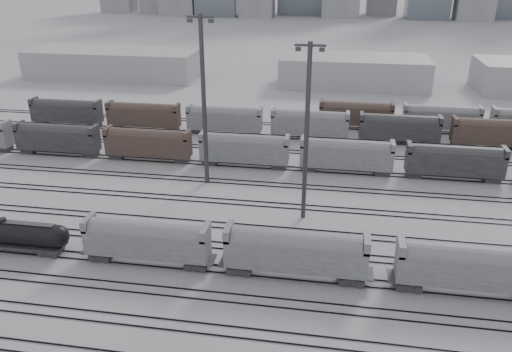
% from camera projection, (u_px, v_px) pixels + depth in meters
% --- Properties ---
extents(ground, '(900.00, 900.00, 0.00)m').
position_uv_depth(ground, '(272.00, 280.00, 55.06)').
color(ground, '#ADADB2').
rests_on(ground, ground).
extents(tracks, '(220.00, 71.50, 0.16)m').
position_uv_depth(tracks, '(288.00, 207.00, 70.86)').
color(tracks, black).
rests_on(tracks, ground).
extents(tank_car_b, '(16.40, 2.73, 4.05)m').
position_uv_depth(tank_car_b, '(5.00, 233.00, 59.85)').
color(tank_car_b, black).
rests_on(tank_car_b, ground).
extents(hopper_car_a, '(14.51, 2.88, 5.19)m').
position_uv_depth(hopper_car_a, '(147.00, 239.00, 56.84)').
color(hopper_car_a, black).
rests_on(hopper_car_a, ground).
extents(hopper_car_b, '(15.61, 3.10, 5.58)m').
position_uv_depth(hopper_car_b, '(296.00, 250.00, 54.22)').
color(hopper_car_b, black).
rests_on(hopper_car_b, ground).
extents(hopper_car_c, '(15.49, 3.08, 5.54)m').
position_uv_depth(hopper_car_c, '(473.00, 266.00, 51.50)').
color(hopper_car_c, black).
rests_on(hopper_car_c, ground).
extents(light_mast_b, '(4.11, 0.66, 25.66)m').
position_uv_depth(light_mast_b, '(204.00, 98.00, 73.63)').
color(light_mast_b, '#363638').
rests_on(light_mast_b, ground).
extents(light_mast_c, '(3.77, 0.60, 23.57)m').
position_uv_depth(light_mast_c, '(307.00, 130.00, 63.43)').
color(light_mast_c, '#363638').
rests_on(light_mast_c, ground).
extents(bg_string_near, '(151.00, 3.00, 5.60)m').
position_uv_depth(bg_string_near, '(346.00, 156.00, 81.70)').
color(bg_string_near, gray).
rests_on(bg_string_near, ground).
extents(bg_string_mid, '(151.00, 3.00, 5.60)m').
position_uv_depth(bg_string_mid, '(399.00, 129.00, 94.69)').
color(bg_string_mid, black).
rests_on(bg_string_mid, ground).
extents(bg_string_far, '(66.00, 3.00, 5.60)m').
position_uv_depth(bg_string_far, '(486.00, 121.00, 99.33)').
color(bg_string_far, '#4A372F').
rests_on(bg_string_far, ground).
extents(warehouse_left, '(50.00, 18.00, 8.00)m').
position_uv_depth(warehouse_left, '(115.00, 63.00, 148.30)').
color(warehouse_left, '#A1A2A4').
rests_on(warehouse_left, ground).
extents(warehouse_mid, '(40.00, 18.00, 8.00)m').
position_uv_depth(warehouse_mid, '(353.00, 71.00, 137.91)').
color(warehouse_mid, '#A1A2A4').
rests_on(warehouse_mid, ground).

